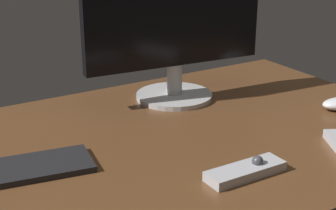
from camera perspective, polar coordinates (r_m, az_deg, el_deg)
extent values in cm
cube|color=brown|center=(123.75, -1.43, -4.47)|extent=(140.00, 84.00, 2.00)
cylinder|color=#BDBDBD|center=(151.44, 0.68, 0.99)|extent=(21.82, 21.82, 1.36)
cylinder|color=#BDBDBD|center=(149.83, 0.69, 2.81)|extent=(4.38, 4.38, 8.72)
cube|color=black|center=(144.80, 0.72, 10.86)|extent=(52.46, 7.65, 33.82)
cube|color=black|center=(113.54, -17.55, -6.99)|extent=(38.45, 17.78, 1.32)
cube|color=#B7B7BC|center=(109.28, 8.36, -7.09)|extent=(17.46, 5.59, 2.05)
sphere|color=#3F3F44|center=(110.44, 9.65, -6.01)|extent=(2.42, 2.42, 2.42)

